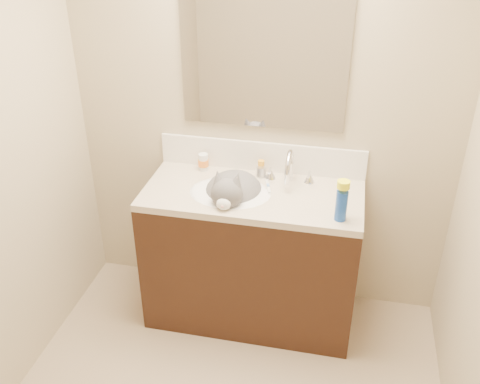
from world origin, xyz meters
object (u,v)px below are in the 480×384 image
at_px(faucet, 289,170).
at_px(spray_can, 341,206).
at_px(basin, 230,203).
at_px(cat, 233,194).
at_px(vanity_cabinet, 252,258).
at_px(amber_bottle, 261,168).
at_px(silver_jar, 261,172).
at_px(pill_bottle, 203,162).

distance_m(faucet, spray_can, 0.44).
height_order(basin, cat, cat).
bearing_deg(vanity_cabinet, cat, -173.22).
distance_m(faucet, amber_bottle, 0.19).
bearing_deg(faucet, spray_can, -46.72).
height_order(vanity_cabinet, silver_jar, silver_jar).
xyz_separation_m(vanity_cabinet, silver_jar, (0.01, 0.19, 0.48)).
relative_size(faucet, pill_bottle, 2.78).
height_order(faucet, amber_bottle, faucet).
xyz_separation_m(faucet, silver_jar, (-0.17, 0.05, -0.05)).
height_order(pill_bottle, silver_jar, pill_bottle).
distance_m(pill_bottle, amber_bottle, 0.34).
height_order(vanity_cabinet, basin, basin).
xyz_separation_m(pill_bottle, amber_bottle, (0.34, 0.00, -0.00)).
height_order(basin, silver_jar, silver_jar).
distance_m(silver_jar, amber_bottle, 0.03).
xyz_separation_m(basin, pill_bottle, (-0.21, 0.23, 0.12)).
bearing_deg(amber_bottle, spray_can, -39.43).
relative_size(basin, silver_jar, 7.03).
xyz_separation_m(vanity_cabinet, pill_bottle, (-0.33, 0.20, 0.50)).
xyz_separation_m(cat, spray_can, (0.59, -0.17, 0.10)).
height_order(amber_bottle, spray_can, spray_can).
bearing_deg(pill_bottle, vanity_cabinet, -31.07).
xyz_separation_m(cat, silver_jar, (0.12, 0.20, 0.05)).
bearing_deg(basin, pill_bottle, 132.75).
bearing_deg(silver_jar, amber_bottle, 103.83).
distance_m(cat, spray_can, 0.62).
xyz_separation_m(vanity_cabinet, spray_can, (0.48, -0.18, 0.53)).
distance_m(cat, pill_bottle, 0.32).
bearing_deg(vanity_cabinet, pill_bottle, 148.93).
bearing_deg(amber_bottle, cat, -118.28).
bearing_deg(pill_bottle, silver_jar, -2.53).
distance_m(silver_jar, spray_can, 0.60).
distance_m(basin, amber_bottle, 0.29).
height_order(pill_bottle, spray_can, spray_can).
relative_size(cat, silver_jar, 7.10).
distance_m(cat, amber_bottle, 0.26).
xyz_separation_m(amber_bottle, spray_can, (0.47, -0.39, 0.03)).
relative_size(vanity_cabinet, silver_jar, 18.74).
relative_size(vanity_cabinet, pill_bottle, 11.92).
height_order(faucet, cat, faucet).
bearing_deg(basin, silver_jar, 58.16).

